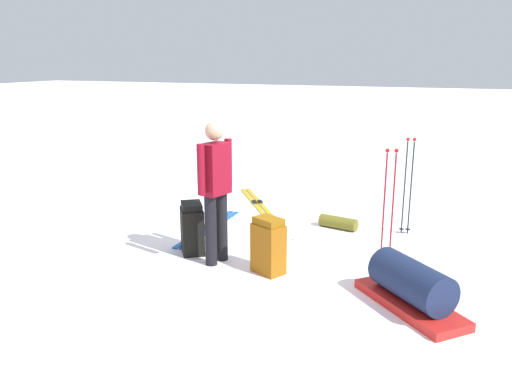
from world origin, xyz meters
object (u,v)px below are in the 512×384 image
(ski_pair_far, at_px, (209,228))
(backpack_large_dark, at_px, (268,246))
(gear_sled, at_px, (411,287))
(sleeping_mat_rolled, at_px, (338,222))
(skier_standing, at_px, (215,185))
(backpack_bright, at_px, (192,228))
(ski_poles_planted_far, at_px, (389,200))
(ski_pair_near, at_px, (257,203))
(ski_poles_planted_near, at_px, (408,181))

(ski_pair_far, bearing_deg, backpack_large_dark, 139.72)
(gear_sled, bearing_deg, sleeping_mat_rolled, -60.42)
(sleeping_mat_rolled, bearing_deg, gear_sled, 119.58)
(skier_standing, distance_m, backpack_bright, 0.78)
(ski_poles_planted_far, bearing_deg, sleeping_mat_rolled, -51.25)
(skier_standing, bearing_deg, ski_pair_far, -58.51)
(ski_pair_far, bearing_deg, ski_pair_near, -95.44)
(ski_pair_near, xyz_separation_m, ski_poles_planted_far, (-2.39, 1.81, 0.75))
(backpack_large_dark, bearing_deg, backpack_bright, -11.92)
(skier_standing, bearing_deg, ski_pair_near, -78.73)
(gear_sled, bearing_deg, skier_standing, -8.96)
(ski_pair_far, relative_size, backpack_bright, 2.75)
(sleeping_mat_rolled, bearing_deg, skier_standing, 59.49)
(skier_standing, xyz_separation_m, ski_pair_far, (0.66, -1.08, -0.94))
(ski_pair_near, bearing_deg, ski_poles_planted_near, 165.48)
(ski_pair_near, relative_size, backpack_bright, 2.65)
(ski_pair_near, height_order, ski_poles_planted_far, ski_poles_planted_far)
(backpack_bright, distance_m, ski_poles_planted_far, 2.42)
(ski_pair_far, xyz_separation_m, gear_sled, (-2.95, 1.44, 0.21))
(ski_pair_far, height_order, gear_sled, gear_sled)
(skier_standing, relative_size, backpack_bright, 2.61)
(backpack_bright, height_order, ski_poles_planted_far, ski_poles_planted_far)
(backpack_large_dark, relative_size, sleeping_mat_rolled, 1.19)
(gear_sled, relative_size, sleeping_mat_rolled, 2.19)
(backpack_large_dark, relative_size, ski_poles_planted_far, 0.47)
(skier_standing, bearing_deg, sleeping_mat_rolled, -120.51)
(ski_pair_far, relative_size, gear_sled, 1.49)
(ski_pair_near, bearing_deg, backpack_bright, 92.19)
(backpack_bright, bearing_deg, ski_poles_planted_far, -165.14)
(skier_standing, relative_size, ski_poles_planted_near, 1.25)
(skier_standing, xyz_separation_m, sleeping_mat_rolled, (-1.06, -1.80, -0.86))
(backpack_large_dark, bearing_deg, sleeping_mat_rolled, -101.38)
(skier_standing, distance_m, ski_poles_planted_near, 2.78)
(skier_standing, bearing_deg, gear_sled, 171.04)
(ski_pair_near, distance_m, sleeping_mat_rolled, 1.76)
(ski_poles_planted_far, bearing_deg, ski_pair_near, -37.03)
(gear_sled, bearing_deg, ski_poles_planted_near, -82.30)
(backpack_bright, xyz_separation_m, ski_poles_planted_near, (-2.40, -1.77, 0.43))
(backpack_bright, xyz_separation_m, sleeping_mat_rolled, (-1.48, -1.63, -0.23))
(skier_standing, distance_m, ski_pair_near, 2.80)
(ski_pair_far, height_order, sleeping_mat_rolled, sleeping_mat_rolled)
(skier_standing, height_order, ski_poles_planted_near, skier_standing)
(gear_sled, bearing_deg, ski_pair_near, -46.44)
(ski_pair_near, relative_size, ski_poles_planted_near, 1.27)
(backpack_large_dark, height_order, sleeping_mat_rolled, backpack_large_dark)
(ski_poles_planted_near, relative_size, ski_poles_planted_far, 0.98)
(ski_poles_planted_far, distance_m, gear_sled, 1.33)
(backpack_bright, distance_m, ski_poles_planted_near, 3.01)
(ski_poles_planted_near, bearing_deg, ski_poles_planted_far, 85.20)
(skier_standing, height_order, backpack_bright, skier_standing)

